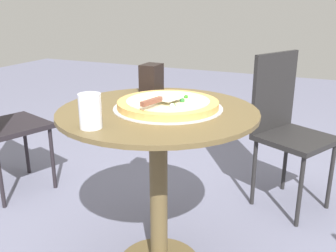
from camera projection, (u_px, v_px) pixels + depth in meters
patio_table at (158, 153)px, 1.61m from camera, size 0.81×0.81×0.75m
pizza_on_tray at (168, 104)px, 1.56m from camera, size 0.45×0.45×0.05m
pizza_server at (160, 100)px, 1.47m from camera, size 0.10×0.22×0.02m
drinking_cup at (90, 111)px, 1.31m from camera, size 0.08×0.08×0.12m
napkin_dispenser at (151, 78)px, 1.82m from camera, size 0.08×0.11×0.13m
patio_chair_far at (286, 121)px, 2.19m from camera, size 0.49×0.49×0.89m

